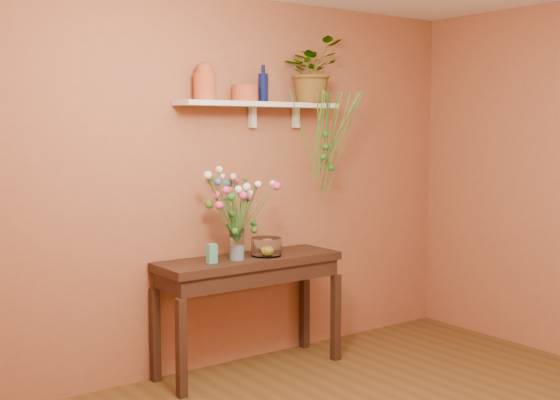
% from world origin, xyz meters
% --- Properties ---
extents(room, '(4.04, 4.04, 2.70)m').
position_xyz_m(room, '(0.00, 0.00, 1.35)').
color(room, brown).
rests_on(room, ground).
extents(sideboard, '(1.37, 0.44, 0.83)m').
position_xyz_m(sideboard, '(-0.12, 1.76, 0.71)').
color(sideboard, '#331F13').
rests_on(sideboard, ground).
extents(wall_shelf, '(1.30, 0.24, 0.19)m').
position_xyz_m(wall_shelf, '(0.06, 1.87, 1.92)').
color(wall_shelf, white).
rests_on(wall_shelf, room).
extents(terracotta_jug, '(0.18, 0.18, 0.26)m').
position_xyz_m(terracotta_jug, '(-0.41, 1.87, 2.06)').
color(terracotta_jug, '#B85421').
rests_on(terracotta_jug, wall_shelf).
extents(terracotta_pot, '(0.22, 0.22, 0.12)m').
position_xyz_m(terracotta_pot, '(-0.06, 1.89, 2.00)').
color(terracotta_pot, '#B85421').
rests_on(terracotta_pot, wall_shelf).
extents(blue_bottle, '(0.08, 0.08, 0.27)m').
position_xyz_m(blue_bottle, '(0.09, 1.88, 2.05)').
color(blue_bottle, '#0A1242').
rests_on(blue_bottle, wall_shelf).
extents(spider_plant, '(0.51, 0.47, 0.49)m').
position_xyz_m(spider_plant, '(0.51, 1.84, 2.18)').
color(spider_plant, '#24651F').
rests_on(spider_plant, wall_shelf).
extents(plant_fronds, '(0.70, 0.35, 0.78)m').
position_xyz_m(plant_fronds, '(0.53, 1.68, 1.65)').
color(plant_fronds, '#24651F').
rests_on(plant_fronds, wall_shelf).
extents(glass_vase, '(0.11, 0.11, 0.22)m').
position_xyz_m(glass_vase, '(-0.25, 1.72, 0.92)').
color(glass_vase, white).
rests_on(glass_vase, sideboard).
extents(bouquet, '(0.56, 0.59, 0.53)m').
position_xyz_m(bouquet, '(-0.26, 1.72, 1.27)').
color(bouquet, '#386B28').
rests_on(bouquet, glass_vase).
extents(glass_bowl, '(0.22, 0.22, 0.13)m').
position_xyz_m(glass_bowl, '(0.00, 1.72, 0.89)').
color(glass_bowl, white).
rests_on(glass_bowl, sideboard).
extents(lemon, '(0.07, 0.07, 0.07)m').
position_xyz_m(lemon, '(0.00, 1.71, 0.87)').
color(lemon, yellow).
rests_on(lemon, glass_bowl).
extents(carton, '(0.07, 0.05, 0.13)m').
position_xyz_m(carton, '(-0.46, 1.72, 0.90)').
color(carton, teal).
rests_on(carton, sideboard).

